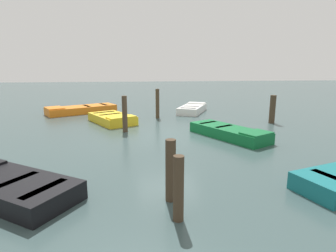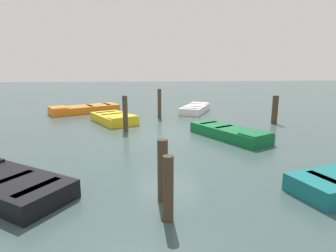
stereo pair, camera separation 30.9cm
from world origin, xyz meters
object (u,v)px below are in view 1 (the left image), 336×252
at_px(rowboat_green, 229,132).
at_px(mooring_piling_mid_right, 272,109).
at_px(mooring_piling_far_right, 125,114).
at_px(mooring_piling_near_left, 157,104).
at_px(rowboat_white, 192,109).
at_px(rowboat_black, 8,186).
at_px(mooring_piling_far_left, 178,189).
at_px(rowboat_yellow, 112,118).
at_px(rowboat_orange, 81,109).
at_px(mooring_piling_mid_left, 171,171).

bearing_deg(rowboat_green, mooring_piling_mid_right, 101.02).
distance_m(mooring_piling_far_right, mooring_piling_near_left, 3.42).
relative_size(rowboat_white, rowboat_black, 0.91).
distance_m(mooring_piling_far_right, mooring_piling_far_left, 7.10).
height_order(rowboat_yellow, mooring_piling_near_left, mooring_piling_near_left).
xyz_separation_m(rowboat_green, mooring_piling_near_left, (-4.45, -2.41, 0.56)).
height_order(rowboat_orange, mooring_piling_far_left, mooring_piling_far_left).
distance_m(rowboat_black, mooring_piling_mid_right, 11.47).
distance_m(rowboat_orange, mooring_piling_near_left, 4.91).
bearing_deg(rowboat_white, mooring_piling_mid_left, -168.30).
xyz_separation_m(rowboat_white, mooring_piling_mid_right, (3.59, 3.19, 0.46)).
bearing_deg(mooring_piling_far_left, rowboat_green, 152.69).
bearing_deg(mooring_piling_mid_left, mooring_piling_far_left, 2.96).
height_order(rowboat_orange, mooring_piling_near_left, mooring_piling_near_left).
relative_size(rowboat_white, mooring_piling_far_right, 2.01).
distance_m(rowboat_yellow, mooring_piling_mid_right, 7.81).
height_order(rowboat_orange, mooring_piling_mid_right, mooring_piling_mid_right).
bearing_deg(rowboat_yellow, mooring_piling_far_right, -10.10).
relative_size(rowboat_green, mooring_piling_far_right, 2.27).
distance_m(rowboat_black, mooring_piling_near_left, 9.48).
height_order(mooring_piling_far_right, mooring_piling_near_left, mooring_piling_near_left).
bearing_deg(mooring_piling_far_right, rowboat_orange, -152.21).
distance_m(mooring_piling_far_right, mooring_piling_mid_left, 6.34).
bearing_deg(rowboat_green, rowboat_white, 153.39).
relative_size(rowboat_orange, rowboat_yellow, 1.35).
relative_size(rowboat_yellow, mooring_piling_far_left, 2.50).
height_order(rowboat_orange, rowboat_yellow, same).
bearing_deg(mooring_piling_far_left, rowboat_orange, -162.30).
distance_m(rowboat_green, mooring_piling_mid_right, 3.92).
xyz_separation_m(rowboat_green, mooring_piling_far_left, (5.57, -2.88, 0.39)).
bearing_deg(mooring_piling_near_left, rowboat_white, 125.74).
xyz_separation_m(rowboat_black, mooring_piling_far_right, (-5.60, 2.30, 0.54)).
xyz_separation_m(rowboat_yellow, mooring_piling_far_right, (2.01, 0.69, 0.54)).
bearing_deg(mooring_piling_far_left, mooring_piling_mid_left, -177.04).
height_order(rowboat_yellow, mooring_piling_far_right, mooring_piling_far_right).
height_order(rowboat_white, rowboat_black, same).
height_order(rowboat_black, rowboat_yellow, same).
bearing_deg(rowboat_black, mooring_piling_far_right, -78.86).
xyz_separation_m(rowboat_orange, mooring_piling_mid_right, (4.17, 9.78, 0.46)).
bearing_deg(mooring_piling_mid_right, mooring_piling_mid_left, -39.20).
xyz_separation_m(rowboat_black, mooring_piling_mid_right, (-6.63, 9.34, 0.46)).
distance_m(rowboat_green, rowboat_white, 6.06).
bearing_deg(mooring_piling_mid_left, rowboat_orange, -161.38).
distance_m(rowboat_orange, mooring_piling_far_left, 12.81).
xyz_separation_m(mooring_piling_mid_left, mooring_piling_far_left, (0.76, 0.04, -0.04)).
bearing_deg(rowboat_black, rowboat_yellow, -68.46).
distance_m(rowboat_white, mooring_piling_mid_right, 4.82).
bearing_deg(rowboat_orange, mooring_piling_mid_right, 127.83).
height_order(rowboat_green, mooring_piling_mid_right, mooring_piling_mid_right).
xyz_separation_m(rowboat_white, mooring_piling_mid_left, (10.86, -2.74, 0.43)).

